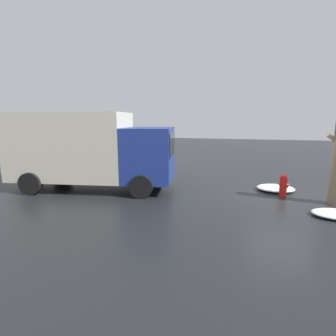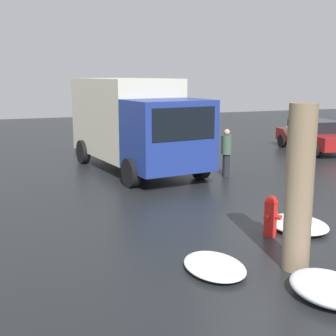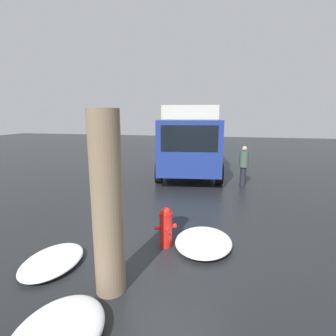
# 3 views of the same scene
# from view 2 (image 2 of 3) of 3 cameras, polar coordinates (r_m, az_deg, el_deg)

# --- Properties ---
(ground_plane) EXTENTS (60.00, 60.00, 0.00)m
(ground_plane) POSITION_cam_2_polar(r_m,az_deg,el_deg) (10.32, 12.29, -8.06)
(ground_plane) COLOR black
(fire_hydrant) EXTENTS (0.39, 0.45, 0.89)m
(fire_hydrant) POSITION_cam_2_polar(r_m,az_deg,el_deg) (10.18, 12.42, -5.65)
(fire_hydrant) COLOR red
(fire_hydrant) RESTS_ON ground_plane
(tree_trunk) EXTENTS (0.73, 0.48, 2.92)m
(tree_trunk) POSITION_cam_2_polar(r_m,az_deg,el_deg) (8.33, 15.70, -2.34)
(tree_trunk) COLOR #7F6B51
(tree_trunk) RESTS_ON ground_plane
(delivery_truck) EXTENTS (7.01, 3.49, 3.24)m
(delivery_truck) POSITION_cam_2_polar(r_m,az_deg,el_deg) (16.77, -4.18, 5.71)
(delivery_truck) COLOR navy
(delivery_truck) RESTS_ON ground_plane
(pedestrian) EXTENTS (0.35, 0.35, 1.61)m
(pedestrian) POSITION_cam_2_polar(r_m,az_deg,el_deg) (15.74, 7.14, 2.09)
(pedestrian) COLOR #23232D
(pedestrian) RESTS_ON ground_plane
(parked_car) EXTENTS (4.44, 2.48, 1.37)m
(parked_car) POSITION_cam_2_polar(r_m,az_deg,el_deg) (22.00, 17.64, 3.82)
(parked_car) COLOR maroon
(parked_car) RESTS_ON ground_plane
(snow_pile_by_hydrant) EXTENTS (1.51, 1.22, 0.23)m
(snow_pile_by_hydrant) POSITION_cam_2_polar(r_m,az_deg,el_deg) (10.83, 15.53, -6.63)
(snow_pile_by_hydrant) COLOR white
(snow_pile_by_hydrant) RESTS_ON ground_plane
(snow_pile_curbside) EXTENTS (1.41, 1.00, 0.19)m
(snow_pile_curbside) POSITION_cam_2_polar(r_m,az_deg,el_deg) (8.38, 5.68, -11.81)
(snow_pile_curbside) COLOR white
(snow_pile_curbside) RESTS_ON ground_plane
(snow_pile_by_tree) EXTENTS (1.38, 1.08, 0.32)m
(snow_pile_by_tree) POSITION_cam_2_polar(r_m,az_deg,el_deg) (7.81, 19.05, -13.68)
(snow_pile_by_tree) COLOR white
(snow_pile_by_tree) RESTS_ON ground_plane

